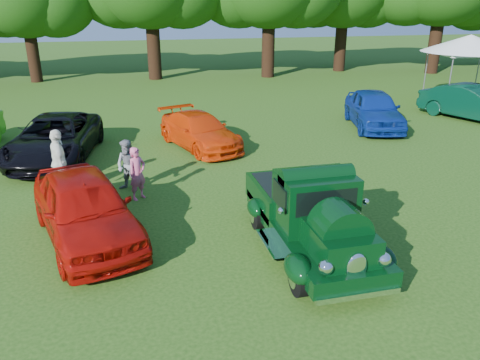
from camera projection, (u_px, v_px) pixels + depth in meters
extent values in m
plane|color=#1F4610|center=(243.00, 248.00, 10.35)|extent=(120.00, 120.00, 0.00)
cylinder|color=black|center=(299.00, 277.00, 8.59)|extent=(0.22, 0.72, 0.72)
cylinder|color=black|center=(379.00, 266.00, 8.95)|extent=(0.22, 0.72, 0.72)
cylinder|color=black|center=(258.00, 214.00, 11.12)|extent=(0.22, 0.72, 0.72)
cylinder|color=black|center=(321.00, 208.00, 11.48)|extent=(0.22, 0.72, 0.72)
cube|color=black|center=(311.00, 230.00, 10.05)|extent=(1.68, 4.41, 0.33)
cube|color=black|center=(339.00, 242.00, 8.71)|extent=(1.08, 1.42, 0.61)
cube|color=black|center=(315.00, 201.00, 9.67)|extent=(1.53, 1.13, 1.18)
cube|color=black|center=(326.00, 202.00, 9.11)|extent=(1.27, 0.06, 0.51)
cube|color=black|center=(290.00, 195.00, 11.17)|extent=(1.68, 2.01, 0.57)
cube|color=black|center=(291.00, 184.00, 11.07)|extent=(1.45, 1.76, 0.05)
ellipsoid|color=black|center=(298.00, 269.00, 8.52)|extent=(0.49, 0.84, 0.49)
ellipsoid|color=black|center=(381.00, 257.00, 8.89)|extent=(0.49, 0.84, 0.49)
ellipsoid|color=black|center=(255.00, 208.00, 11.04)|extent=(0.37, 0.71, 0.41)
ellipsoid|color=black|center=(324.00, 201.00, 11.43)|extent=(0.37, 0.71, 0.41)
ellipsoid|color=white|center=(357.00, 268.00, 8.09)|extent=(0.40, 0.12, 0.58)
sphere|color=white|center=(326.00, 267.00, 8.01)|extent=(0.27, 0.27, 0.27)
sphere|color=white|center=(383.00, 259.00, 8.25)|extent=(0.27, 0.27, 0.27)
cube|color=white|center=(358.00, 295.00, 8.12)|extent=(1.59, 0.11, 0.11)
cube|color=white|center=(277.00, 194.00, 12.22)|extent=(1.59, 0.11, 0.11)
imported|color=#9F0C06|center=(85.00, 208.00, 10.48)|extent=(3.02, 4.87, 1.55)
imported|color=black|center=(55.00, 138.00, 15.93)|extent=(3.18, 5.58, 1.47)
imported|color=red|center=(200.00, 131.00, 17.25)|extent=(3.02, 4.61, 1.24)
imported|color=navy|center=(374.00, 109.00, 19.93)|extent=(3.00, 4.97, 1.58)
imported|color=black|center=(472.00, 103.00, 21.29)|extent=(3.27, 4.96, 1.54)
imported|color=#D65882|center=(137.00, 173.00, 12.67)|extent=(0.64, 0.61, 1.47)
imported|color=gray|center=(128.00, 166.00, 13.22)|extent=(0.92, 0.89, 1.50)
imported|color=white|center=(59.00, 162.00, 12.94)|extent=(0.70, 1.17, 1.86)
cube|color=white|center=(468.00, 53.00, 23.84)|extent=(3.79, 3.79, 0.13)
cone|color=white|center=(470.00, 43.00, 23.66)|extent=(5.55, 5.55, 0.86)
cylinder|color=slate|center=(449.00, 84.00, 22.92)|extent=(0.06, 0.06, 2.57)
cylinder|color=slate|center=(425.00, 76.00, 25.61)|extent=(0.06, 0.06, 2.57)
cylinder|color=slate|center=(477.00, 75.00, 25.71)|extent=(0.06, 0.06, 2.57)
cylinder|color=black|center=(33.00, 52.00, 30.86)|extent=(0.77, 0.77, 3.86)
cylinder|color=black|center=(154.00, 45.00, 31.86)|extent=(0.91, 0.91, 4.53)
cylinder|color=black|center=(268.00, 44.00, 32.80)|extent=(0.90, 0.90, 4.49)
cylinder|color=black|center=(341.00, 42.00, 35.74)|extent=(0.87, 0.87, 4.33)
cylinder|color=black|center=(435.00, 42.00, 34.54)|extent=(0.92, 0.92, 4.58)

